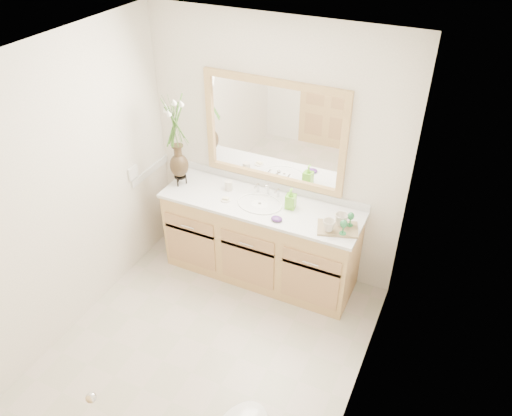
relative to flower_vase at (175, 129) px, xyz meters
The scene contains 22 objects.
floor 1.90m from the flower_vase, 50.31° to the right, with size 2.60×2.60×0.00m, color beige.
ceiling 1.63m from the flower_vase, 50.31° to the right, with size 2.40×2.60×0.02m, color white.
wall_back 0.90m from the flower_vase, 20.83° to the left, with size 2.40×0.02×2.40m, color white.
wall_front 2.44m from the flower_vase, 70.28° to the right, with size 2.40×0.02×2.40m, color white.
wall_left 1.08m from the flower_vase, 111.04° to the right, with size 0.02×2.60×2.40m, color white.
wall_right 2.26m from the flower_vase, 26.06° to the right, with size 0.02×2.60×2.40m, color white.
vanity 1.30m from the flower_vase, ahead, with size 1.80×0.55×0.80m.
counter 1.01m from the flower_vase, ahead, with size 1.84×0.57×0.03m, color silver.
sink 1.03m from the flower_vase, ahead, with size 0.38×0.34×0.23m.
mirror 0.87m from the flower_vase, 19.48° to the left, with size 1.32×0.04×0.97m.
switch_plate 0.60m from the flower_vase, 148.65° to the right, with size 0.02×0.12×0.12m, color white.
door 2.37m from the flower_vase, 77.11° to the right, with size 0.80×0.03×2.00m, color tan.
flower_vase is the anchor object (origin of this frame).
tumbler 0.70m from the flower_vase, 12.55° to the left, with size 0.07×0.07×0.09m, color beige.
soap_dish 0.77m from the flower_vase, ahead, with size 0.09×0.09×0.03m.
soap_bottle 1.19m from the flower_vase, ahead, with size 0.08×0.08×0.17m, color #6CC52E.
purple_dish 1.20m from the flower_vase, ahead, with size 0.10×0.08×0.03m, color #472268.
tray 1.66m from the flower_vase, ahead, with size 0.33×0.22×0.02m, color olive.
mug_left 1.59m from the flower_vase, ahead, with size 0.11×0.10×0.11m, color beige.
mug_right 1.65m from the flower_vase, ahead, with size 0.11×0.10×0.11m, color beige.
goblet_front 1.69m from the flower_vase, ahead, with size 0.06×0.06×0.14m.
goblet_back 1.71m from the flower_vase, ahead, with size 0.06×0.06×0.13m.
Camera 1 is at (1.53, -2.34, 3.33)m, focal length 35.00 mm.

